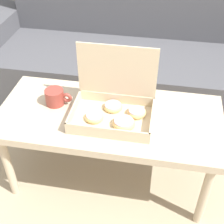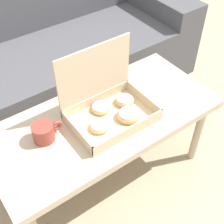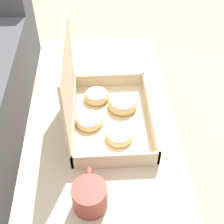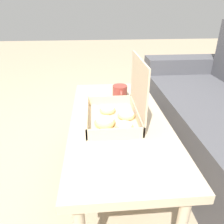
{
  "view_description": "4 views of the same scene",
  "coord_description": "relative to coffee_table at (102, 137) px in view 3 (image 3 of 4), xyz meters",
  "views": [
    {
      "loc": [
        0.23,
        -1.21,
        1.46
      ],
      "look_at": [
        0.02,
        -0.08,
        0.52
      ],
      "focal_mm": 50.0,
      "sensor_mm": 36.0,
      "label": 1
    },
    {
      "loc": [
        -0.58,
        -0.91,
        1.52
      ],
      "look_at": [
        0.02,
        -0.08,
        0.52
      ],
      "focal_mm": 50.0,
      "sensor_mm": 36.0,
      "label": 2
    },
    {
      "loc": [
        -0.72,
        -0.03,
        1.27
      ],
      "look_at": [
        0.02,
        -0.08,
        0.52
      ],
      "focal_mm": 50.0,
      "sensor_mm": 36.0,
      "label": 3
    },
    {
      "loc": [
        1.05,
        -0.16,
        1.04
      ],
      "look_at": [
        0.02,
        -0.08,
        0.52
      ],
      "focal_mm": 35.0,
      "sensor_mm": 36.0,
      "label": 4
    }
  ],
  "objects": [
    {
      "name": "coffee_table",
      "position": [
        0.0,
        0.0,
        0.0
      ],
      "size": [
        1.12,
        0.52,
        0.47
      ],
      "color": "#C6B293",
      "rests_on": "ground_plane"
    },
    {
      "name": "pastry_box",
      "position": [
        0.03,
        -0.0,
        0.11
      ],
      "size": [
        0.39,
        0.27,
        0.33
      ],
      "color": "beige",
      "rests_on": "coffee_table"
    },
    {
      "name": "ground_plane",
      "position": [
        0.0,
        0.04,
        -0.42
      ],
      "size": [
        12.0,
        12.0,
        0.0
      ],
      "primitive_type": "plane",
      "color": "tan"
    },
    {
      "name": "coffee_mug",
      "position": [
        -0.29,
        0.04,
        0.09
      ],
      "size": [
        0.14,
        0.1,
        0.08
      ],
      "color": "#993D33",
      "rests_on": "coffee_table"
    }
  ]
}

